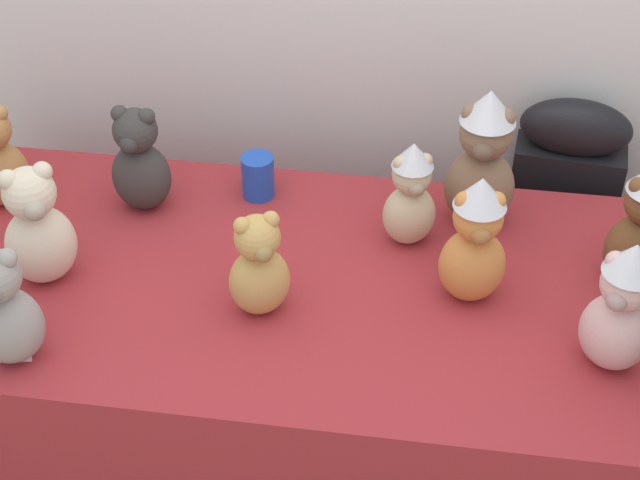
% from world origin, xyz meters
% --- Properties ---
extents(display_table, '(1.97, 0.83, 0.79)m').
position_xyz_m(display_table, '(0.00, 0.25, 0.40)').
color(display_table, maroon).
rests_on(display_table, ground_plane).
extents(instrument_case, '(0.29, 0.15, 0.98)m').
position_xyz_m(instrument_case, '(0.57, 0.80, 0.49)').
color(instrument_case, black).
rests_on(instrument_case, ground_plane).
extents(teddy_bear_ginger, '(0.16, 0.14, 0.31)m').
position_xyz_m(teddy_bear_ginger, '(0.33, 0.25, 0.95)').
color(teddy_bear_ginger, '#D17F3D').
rests_on(teddy_bear_ginger, display_table).
extents(teddy_bear_sand, '(0.15, 0.14, 0.27)m').
position_xyz_m(teddy_bear_sand, '(0.18, 0.42, 0.92)').
color(teddy_bear_sand, '#CCB78E').
rests_on(teddy_bear_sand, display_table).
extents(teddy_bear_blush, '(0.18, 0.17, 0.31)m').
position_xyz_m(teddy_bear_blush, '(0.61, 0.09, 0.94)').
color(teddy_bear_blush, beige).
rests_on(teddy_bear_blush, display_table).
extents(teddy_bear_charcoal, '(0.15, 0.13, 0.28)m').
position_xyz_m(teddy_bear_charcoal, '(-0.46, 0.46, 0.92)').
color(teddy_bear_charcoal, '#383533').
rests_on(teddy_bear_charcoal, display_table).
extents(teddy_bear_cream, '(0.20, 0.19, 0.30)m').
position_xyz_m(teddy_bear_cream, '(-0.60, 0.18, 0.93)').
color(teddy_bear_cream, beige).
rests_on(teddy_bear_cream, display_table).
extents(teddy_bear_honey, '(0.17, 0.16, 0.25)m').
position_xyz_m(teddy_bear_honey, '(-0.11, 0.14, 0.91)').
color(teddy_bear_honey, tan).
rests_on(teddy_bear_honey, display_table).
extents(teddy_bear_ash, '(0.17, 0.15, 0.28)m').
position_xyz_m(teddy_bear_ash, '(-0.58, -0.07, 0.92)').
color(teddy_bear_ash, gray).
rests_on(teddy_bear_ash, display_table).
extents(teddy_bear_mocha, '(0.17, 0.15, 0.36)m').
position_xyz_m(teddy_bear_mocha, '(0.34, 0.52, 0.97)').
color(teddy_bear_mocha, '#7F6047').
rests_on(teddy_bear_mocha, display_table).
extents(party_cup_blue, '(0.08, 0.08, 0.11)m').
position_xyz_m(party_cup_blue, '(-0.20, 0.55, 0.85)').
color(party_cup_blue, blue).
rests_on(party_cup_blue, display_table).
extents(name_card_front_left, '(0.07, 0.02, 0.05)m').
position_xyz_m(name_card_front_left, '(-0.58, -0.08, 0.82)').
color(name_card_front_left, white).
rests_on(name_card_front_left, display_table).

